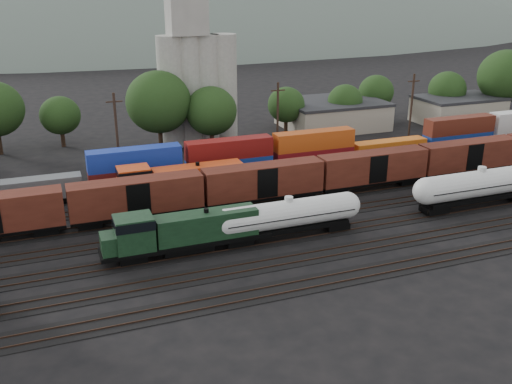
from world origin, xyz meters
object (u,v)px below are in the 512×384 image
object	(u,v)px
tank_car_a	(288,215)
grain_silo	(197,77)
green_locomotive	(178,232)
orange_locomotive	(173,181)

from	to	relation	value
tank_car_a	grain_silo	distance (m)	41.91
green_locomotive	orange_locomotive	size ratio (longest dim) A/B	0.91
orange_locomotive	grain_silo	xyz separation A→B (m)	(10.37, 26.00, 8.56)
tank_car_a	orange_locomotive	size ratio (longest dim) A/B	0.90
grain_silo	green_locomotive	bearing A→B (deg)	-108.01
green_locomotive	orange_locomotive	xyz separation A→B (m)	(2.96, 15.00, 0.08)
green_locomotive	grain_silo	xyz separation A→B (m)	(13.33, 41.00, 8.65)
tank_car_a	grain_silo	xyz separation A→B (m)	(1.27, 41.00, 8.61)
tank_car_a	green_locomotive	bearing A→B (deg)	180.00
green_locomotive	tank_car_a	distance (m)	12.05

